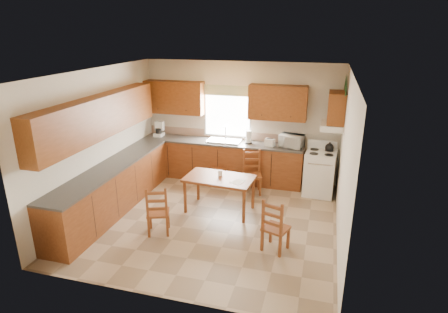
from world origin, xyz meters
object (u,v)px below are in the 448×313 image
(microwave, at_px, (292,141))
(chair_far_left, at_px, (218,167))
(stove, at_px, (320,174))
(dining_table, at_px, (219,194))
(chair_near_right, at_px, (276,225))
(chair_near_left, at_px, (158,209))
(chair_far_right, at_px, (252,173))

(microwave, bearing_deg, chair_far_left, -152.01)
(stove, bearing_deg, microwave, 163.60)
(stove, xyz_separation_m, dining_table, (-1.83, -1.33, -0.11))
(chair_near_right, bearing_deg, chair_far_left, -35.84)
(stove, distance_m, chair_near_right, 2.47)
(dining_table, distance_m, chair_far_left, 1.24)
(chair_near_left, bearing_deg, chair_far_right, -141.29)
(chair_near_left, bearing_deg, microwave, -146.94)
(stove, xyz_separation_m, chair_near_right, (-0.59, -2.40, -0.01))
(stove, height_order, chair_near_right, stove)
(dining_table, xyz_separation_m, chair_near_left, (-0.78, -1.09, 0.10))
(microwave, xyz_separation_m, chair_near_right, (0.06, -2.65, -0.61))
(dining_table, xyz_separation_m, chair_far_right, (0.44, 0.97, 0.12))
(chair_near_left, xyz_separation_m, chair_far_left, (0.42, 2.27, -0.01))
(dining_table, height_order, chair_far_left, chair_far_left)
(chair_near_left, xyz_separation_m, chair_near_right, (2.03, 0.01, 0.00))
(chair_near_right, relative_size, chair_far_left, 1.03)
(chair_far_left, bearing_deg, stove, 1.30)
(dining_table, distance_m, chair_far_right, 1.08)
(chair_far_left, bearing_deg, dining_table, -75.13)
(dining_table, distance_m, chair_near_right, 1.65)
(microwave, distance_m, dining_table, 2.09)
(chair_near_left, bearing_deg, dining_table, -146.32)
(stove, distance_m, dining_table, 2.27)
(stove, xyz_separation_m, chair_far_right, (-1.39, -0.35, 0.01))
(chair_far_left, bearing_deg, chair_far_right, -16.86)
(chair_near_left, bearing_deg, chair_near_right, 159.82)
(stove, height_order, microwave, microwave)
(chair_near_left, distance_m, chair_far_right, 2.40)
(dining_table, height_order, chair_far_right, chair_far_right)
(chair_far_left, height_order, chair_far_right, chair_far_right)
(chair_near_right, height_order, chair_far_left, chair_near_right)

